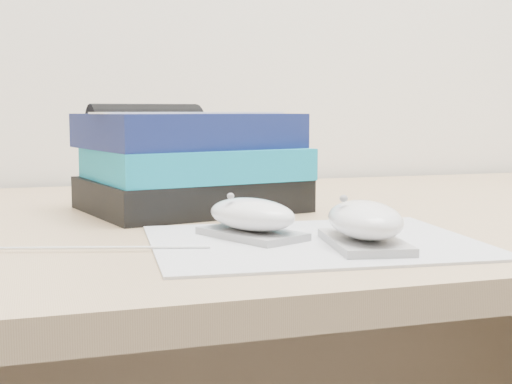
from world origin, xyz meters
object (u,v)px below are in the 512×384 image
object	(u,v)px
mouse_rear	(252,218)
mouse_front	(365,224)
desk	(285,368)
pouch	(145,158)
book_stack	(191,163)

from	to	relation	value
mouse_rear	mouse_front	bearing A→B (deg)	-41.04
desk	mouse_rear	xyz separation A→B (m)	(-0.12, -0.24, 0.26)
mouse_rear	pouch	distance (m)	0.28
mouse_rear	pouch	bearing A→B (deg)	103.77
book_stack	pouch	distance (m)	0.06
desk	pouch	size ratio (longest dim) A/B	10.37
desk	mouse_rear	size ratio (longest dim) A/B	12.86
desk	book_stack	xyz separation A→B (m)	(-0.14, -0.01, 0.30)
mouse_front	book_stack	bearing A→B (deg)	107.99
desk	pouch	world-z (taller)	pouch
mouse_rear	book_stack	distance (m)	0.24
mouse_rear	pouch	world-z (taller)	pouch
pouch	mouse_front	bearing A→B (deg)	-66.00
mouse_rear	mouse_front	xyz separation A→B (m)	(0.09, -0.08, 0.00)
pouch	book_stack	bearing A→B (deg)	-34.22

